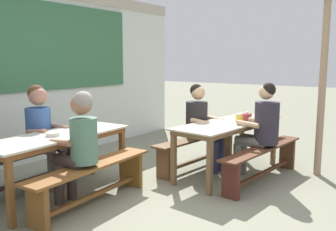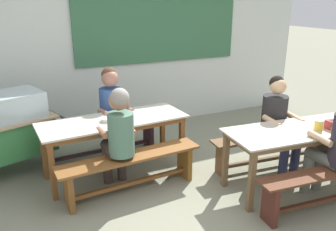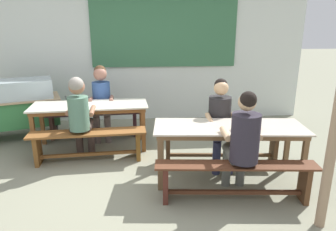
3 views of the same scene
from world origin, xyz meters
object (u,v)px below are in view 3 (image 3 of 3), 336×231
dining_table_near (229,132)px  bench_near_front (236,177)px  bench_far_back (94,120)px  tissue_box (254,125)px  person_left_back_turned (80,113)px  bench_far_front (88,141)px  soup_bowl (84,104)px  person_near_front (243,140)px  bench_near_back (221,142)px  dining_table_far (90,109)px  person_right_near_table (221,118)px  person_center_facing (101,97)px  food_cart (16,105)px  condiment_jar (239,124)px

dining_table_near → bench_near_front: dining_table_near is taller
bench_far_back → tissue_box: tissue_box is taller
bench_near_front → person_left_back_turned: 2.37m
bench_far_front → soup_bowl: soup_bowl is taller
bench_far_front → bench_near_front: same height
person_near_front → soup_bowl: size_ratio=8.25×
bench_far_back → soup_bowl: soup_bowl is taller
dining_table_near → bench_near_back: size_ratio=1.07×
dining_table_far → person_right_near_table: size_ratio=1.49×
dining_table_far → person_left_back_turned: 0.46m
bench_near_back → bench_far_front: bearing=174.6°
person_center_facing → bench_far_back: bearing=160.9°
person_near_front → food_cart: bearing=145.8°
person_right_near_table → person_center_facing: size_ratio=0.97×
bench_near_front → person_left_back_turned: size_ratio=1.45×
bench_far_back → person_center_facing: 0.46m
bench_far_front → person_left_back_turned: 0.43m
bench_far_back → bench_near_back: same height
bench_near_front → person_near_front: person_near_front is taller
bench_near_front → soup_bowl: soup_bowl is taller
bench_near_back → person_center_facing: (-1.84, 1.17, 0.43)m
tissue_box → condiment_jar: size_ratio=1.18×
bench_far_back → bench_near_back: size_ratio=0.94×
dining_table_near → bench_near_back: 0.63m
person_near_front → condiment_jar: 0.35m
bench_near_back → person_center_facing: bearing=147.7°
person_near_front → tissue_box: 0.39m
person_near_front → person_right_near_table: (-0.03, 0.89, -0.02)m
person_near_front → tissue_box: bearing=53.2°
person_center_facing → bench_near_back: bearing=-32.3°
bench_far_back → person_near_front: person_near_front is taller
bench_near_front → food_cart: size_ratio=1.00×
dining_table_far → condiment_jar: (2.01, -1.33, 0.13)m
soup_bowl → food_cart: bearing=154.1°
dining_table_far → person_right_near_table: 2.07m
dining_table_near → soup_bowl: (-2.01, 1.19, 0.10)m
bench_far_back → soup_bowl: (-0.05, -0.55, 0.44)m
bench_far_front → dining_table_far: bearing=93.8°
bench_far_front → food_cart: food_cart is taller
condiment_jar → person_near_front: bearing=-98.9°
bench_near_front → tissue_box: size_ratio=12.93×
person_left_back_turned → soup_bowl: 0.42m
person_right_near_table → condiment_jar: (0.08, -0.55, 0.09)m
bench_near_back → person_left_back_turned: bearing=173.0°
tissue_box → person_center_facing: bearing=138.5°
bench_near_back → bench_near_front: bearing=-95.0°
bench_far_front → person_near_front: (1.92, -1.15, 0.41)m
bench_near_back → tissue_box: bearing=-71.7°
food_cart → person_center_facing: 1.51m
person_right_near_table → soup_bowl: bearing=159.7°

